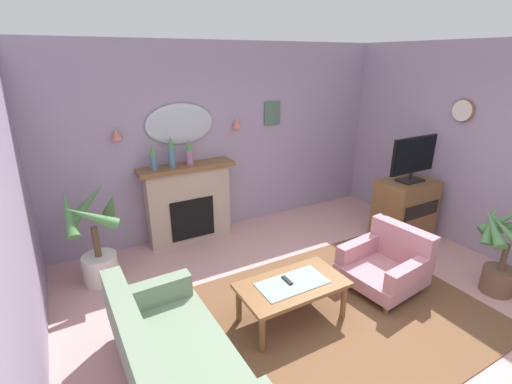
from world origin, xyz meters
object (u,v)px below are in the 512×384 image
framed_picture (272,113)px  floral_couch (168,357)px  tv_remote (287,281)px  coffee_table (292,288)px  tv_cabinet (404,209)px  armchair_beside_couch (387,262)px  mantel_vase_centre (153,156)px  potted_plant_tall_palm (96,241)px  potted_plant_corner_palm (506,249)px  wall_mirror (180,124)px  wall_sconce_right (237,123)px  fireplace (189,204)px  mantel_vase_left (189,153)px  wall_sconce_left (117,134)px  wall_clock (463,111)px  tv_flatscreen (414,158)px  mantel_vase_right (171,152)px

framed_picture → floral_couch: (-2.54, -2.57, -1.43)m
tv_remote → coffee_table: bearing=-59.6°
tv_cabinet → armchair_beside_couch: bearing=-147.0°
mantel_vase_centre → potted_plant_tall_palm: (-0.88, -0.50, -0.80)m
mantel_vase_centre → potted_plant_corner_palm: bearing=-43.5°
wall_mirror → wall_sconce_right: bearing=-3.4°
fireplace → floral_couch: 2.65m
mantel_vase_centre → mantel_vase_left: size_ratio=0.99×
coffee_table → floral_couch: size_ratio=0.63×
fireplace → floral_couch: bearing=-113.1°
mantel_vase_centre → tv_cabinet: mantel_vase_centre is taller
mantel_vase_left → tv_remote: size_ratio=2.25×
mantel_vase_left → wall_mirror: 0.42m
fireplace → mantel_vase_centre: mantel_vase_centre is taller
floral_couch → tv_cabinet: tv_cabinet is taller
wall_sconce_left → tv_remote: wall_sconce_left is taller
wall_sconce_right → potted_plant_tall_palm: 2.52m
armchair_beside_couch → wall_clock: bearing=16.1°
wall_clock → floral_couch: (-4.37, -0.65, -1.58)m
wall_mirror → coffee_table: (0.31, -2.36, -1.33)m
framed_picture → coffee_table: (-1.19, -2.37, -1.37)m
wall_clock → tv_flatscreen: bearing=153.4°
framed_picture → potted_plant_tall_palm: (-2.83, -0.68, -1.20)m
wall_sconce_left → tv_cabinet: (3.67, -1.59, -1.21)m
framed_picture → tv_remote: (-1.22, -2.32, -1.30)m
floral_couch → mantel_vase_centre: bearing=76.3°
mantel_vase_left → potted_plant_corner_palm: size_ratio=0.34×
framed_picture → tv_cabinet: 2.48m
mantel_vase_centre → wall_clock: bearing=-24.8°
framed_picture → wall_sconce_left: bearing=-178.5°
wall_mirror → mantel_vase_right: bearing=-139.6°
wall_sconce_left → armchair_beside_couch: bearing=-43.3°
wall_mirror → coffee_table: bearing=-82.5°
coffee_table → potted_plant_tall_palm: bearing=134.1°
wall_sconce_left → tv_flatscreen: size_ratio=0.17×
tv_flatscreen → potted_plant_tall_palm: (-4.15, 0.99, -0.70)m
potted_plant_tall_palm → mantel_vase_left: bearing=19.9°
wall_sconce_left → potted_plant_corner_palm: bearing=-41.2°
fireplace → wall_sconce_right: wall_sconce_right is taller
wall_mirror → potted_plant_corner_palm: 4.27m
mantel_vase_right → tv_remote: (0.48, -2.14, -0.93)m
mantel_vase_right → tv_remote: size_ratio=2.68×
armchair_beside_couch → potted_plant_corner_palm: size_ratio=0.86×
potted_plant_corner_palm → tv_cabinet: bearing=84.1°
coffee_table → tv_remote: size_ratio=6.88×
tv_cabinet → potted_plant_tall_palm: potted_plant_tall_palm is taller
mantel_vase_right → wall_mirror: (0.20, 0.17, 0.33)m
fireplace → potted_plant_corner_palm: size_ratio=1.29×
wall_sconce_left → framed_picture: framed_picture is taller
mantel_vase_left → potted_plant_corner_palm: bearing=-48.5°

